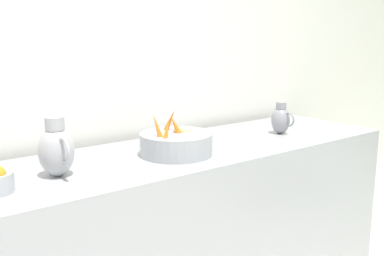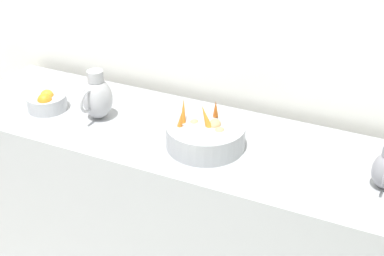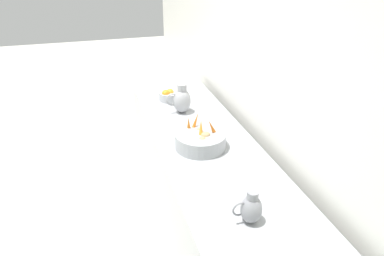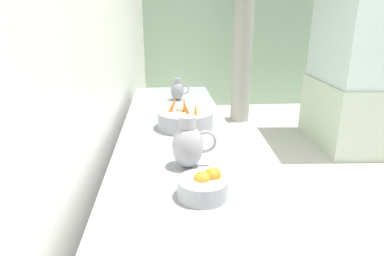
# 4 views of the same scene
# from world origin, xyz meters

# --- Properties ---
(tile_wall_left) EXTENTS (0.10, 7.72, 3.00)m
(tile_wall_left) POSITION_xyz_m (-1.95, 0.69, 1.50)
(tile_wall_left) COLOR white
(tile_wall_left) RESTS_ON ground_plane
(back_wall_green) EXTENTS (8.00, 0.10, 3.00)m
(back_wall_green) POSITION_xyz_m (2.10, 4.34, 1.50)
(back_wall_green) COLOR #99B799
(back_wall_green) RESTS_ON ground_plane
(prep_counter) EXTENTS (0.70, 2.70, 0.92)m
(prep_counter) POSITION_xyz_m (-1.49, 0.19, 0.46)
(prep_counter) COLOR #9EA0A5
(prep_counter) RESTS_ON ground_plane
(vegetable_colander) EXTENTS (0.36, 0.36, 0.22)m
(vegetable_colander) POSITION_xyz_m (-1.43, 0.21, 0.97)
(vegetable_colander) COLOR #9EA0A5
(vegetable_colander) RESTS_ON prep_counter
(orange_bowl) EXTENTS (0.20, 0.20, 0.11)m
(orange_bowl) POSITION_xyz_m (-1.41, -0.68, 0.96)
(orange_bowl) COLOR #ADAFB5
(orange_bowl) RESTS_ON prep_counter
(metal_pitcher_tall) EXTENTS (0.21, 0.15, 0.25)m
(metal_pitcher_tall) POSITION_xyz_m (-1.45, -0.39, 1.03)
(metal_pitcher_tall) COLOR #A3A3A8
(metal_pitcher_tall) RESTS_ON prep_counter
(metal_pitcher_short) EXTENTS (0.16, 0.11, 0.19)m
(metal_pitcher_short) POSITION_xyz_m (-1.44, 0.99, 1.00)
(metal_pitcher_short) COLOR gray
(metal_pitcher_short) RESTS_ON prep_counter
(glass_block_booth) EXTENTS (1.42, 1.44, 2.06)m
(glass_block_booth) POSITION_xyz_m (1.06, 2.14, 1.02)
(glass_block_booth) COLOR #B7C6AD
(glass_block_booth) RESTS_ON ground_plane
(support_column) EXTENTS (0.30, 0.30, 3.00)m
(support_column) POSITION_xyz_m (-0.34, 3.31, 1.50)
(support_column) COLOR #9E9B93
(support_column) RESTS_ON ground_plane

